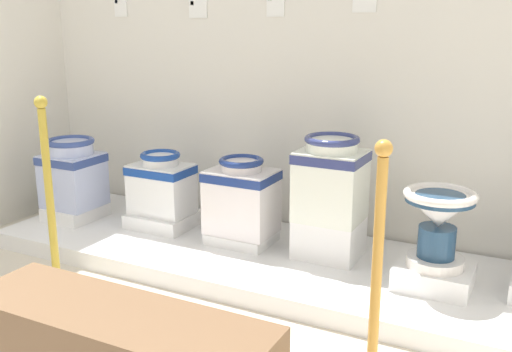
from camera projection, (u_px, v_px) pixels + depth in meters
The scene contains 18 objects.
display_platform at pixel (277, 261), 3.36m from camera, with size 3.48×1.00×0.10m, color white.
plinth_block_central_ornate at pixel (76, 212), 3.94m from camera, with size 0.31×0.35×0.09m, color white.
antique_toilet_central_ornate at pixel (72, 171), 3.87m from camera, with size 0.34×0.32×0.45m.
plinth_block_slender_white at pixel (163, 219), 3.78m from camera, with size 0.40×0.33×0.09m, color white.
antique_toilet_slender_white at pixel (161, 183), 3.72m from camera, with size 0.38×0.27×0.40m.
plinth_block_tall_cobalt at pixel (242, 237), 3.51m from camera, with size 0.36×0.30×0.06m, color white.
antique_toilet_tall_cobalt at pixel (241, 195), 3.45m from camera, with size 0.39×0.29×0.45m.
plinth_block_rightmost at pixel (329, 237), 3.29m from camera, with size 0.35×0.30×0.22m, color white.
antique_toilet_rightmost at pixel (331, 176), 3.20m from camera, with size 0.36×0.31×0.47m.
plinth_block_squat_floral at pixel (434, 276), 2.91m from camera, with size 0.36×0.31×0.11m, color white.
antique_toilet_squat_floral at pixel (439, 217), 2.84m from camera, with size 0.35×0.35×0.39m.
info_placard_first at pixel (121, 7), 4.09m from camera, with size 0.11×0.01×0.13m.
info_placard_second at pixel (198, 8), 3.81m from camera, with size 0.13×0.01×0.12m.
info_placard_third at pixel (275, 5), 3.56m from camera, with size 0.12×0.01×0.13m.
info_placard_fourth at pixel (364, 2), 3.31m from camera, with size 0.14×0.01×0.12m.
decorative_vase_companion at pixel (60, 194), 4.30m from camera, with size 0.25×0.25×0.37m.
stanchion_post_near_left at pixel (53, 232), 2.97m from camera, with size 0.22×0.22×1.04m.
stanchion_post_near_right at pixel (374, 315), 2.18m from camera, with size 0.23×0.23×0.99m.
Camera 1 is at (3.36, -0.86, 1.38)m, focal length 41.29 mm.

